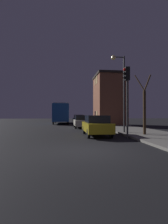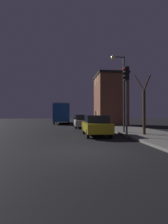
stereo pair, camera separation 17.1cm
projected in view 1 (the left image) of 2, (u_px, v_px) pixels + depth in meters
ground_plane at (89, 150)px, 7.78m from camera, size 120.00×120.00×0.00m
brick_building at (109, 99)px, 25.83m from camera, size 4.20×5.56×7.34m
streetlamp at (121, 82)px, 14.38m from camera, size 1.16×0.38×6.33m
traffic_light at (127, 87)px, 11.67m from camera, size 0.43×0.24×4.79m
bare_tree at (145, 106)px, 12.84m from camera, size 1.42×1.53×4.58m
bus at (61, 112)px, 30.63m from camera, size 2.54×9.35×3.40m
car_near_lane at (96, 125)px, 13.04m from camera, size 1.73×4.16×1.53m
car_mid_lane at (82, 121)px, 20.72m from camera, size 1.81×3.97×1.50m
car_far_lane at (78, 119)px, 30.55m from camera, size 1.81×3.88×1.54m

